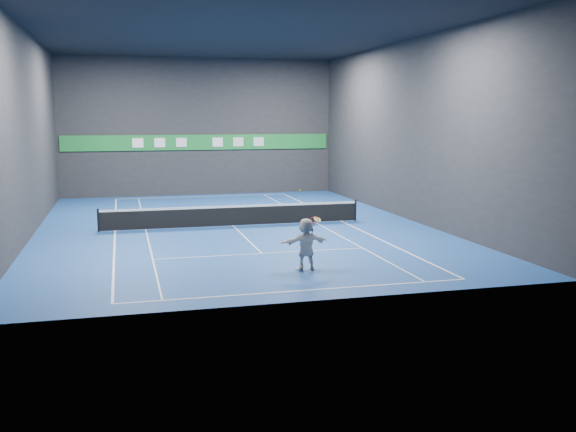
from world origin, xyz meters
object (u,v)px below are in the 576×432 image
object	(u,v)px
player	(306,244)
tennis_ball	(300,190)
tennis_net	(233,215)
tennis_racket	(314,221)

from	to	relation	value
player	tennis_ball	xyz separation A→B (m)	(-0.15, 0.17, 1.83)
player	tennis_net	xyz separation A→B (m)	(-0.90, 9.34, -0.36)
player	tennis_racket	world-z (taller)	tennis_racket
tennis_net	tennis_racket	bearing A→B (deg)	-82.56
player	tennis_net	distance (m)	9.39
tennis_net	tennis_racket	xyz separation A→B (m)	(1.21, -9.29, 1.12)
tennis_ball	tennis_racket	distance (m)	1.17
player	tennis_net	bearing A→B (deg)	-90.39
tennis_racket	player	bearing A→B (deg)	-171.40
player	tennis_ball	size ratio (longest dim) A/B	25.59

